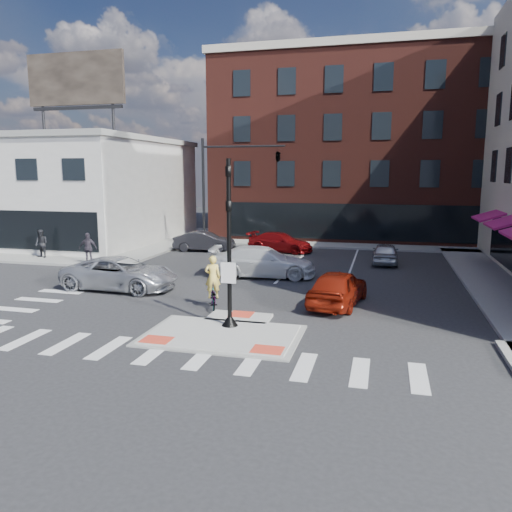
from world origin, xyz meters
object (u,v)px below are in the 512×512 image
(silver_suv, at_px, (120,273))
(bg_car_red, at_px, (280,242))
(pedestrian_b, at_px, (88,248))
(cyclist, at_px, (213,291))
(bg_car_silver, at_px, (385,253))
(red_sedan, at_px, (338,288))
(white_pickup, at_px, (263,262))
(pedestrian_a, at_px, (41,244))
(bg_car_dark, at_px, (204,241))

(silver_suv, xyz_separation_m, bg_car_red, (5.15, 13.27, -0.10))
(pedestrian_b, bearing_deg, cyclist, -45.07)
(bg_car_silver, bearing_deg, red_sedan, 80.05)
(silver_suv, height_order, white_pickup, white_pickup)
(red_sedan, height_order, cyclist, cyclist)
(bg_car_silver, distance_m, bg_car_red, 7.86)
(pedestrian_b, bearing_deg, white_pickup, -12.95)
(bg_car_red, xyz_separation_m, pedestrian_b, (-10.15, -8.27, 0.41))
(pedestrian_a, bearing_deg, pedestrian_b, -0.94)
(bg_car_dark, relative_size, pedestrian_a, 2.37)
(red_sedan, height_order, bg_car_red, red_sedan)
(silver_suv, distance_m, pedestrian_a, 10.98)
(bg_car_dark, xyz_separation_m, pedestrian_a, (-8.93, -6.06, 0.35))
(bg_car_silver, relative_size, bg_car_red, 0.82)
(silver_suv, distance_m, bg_car_silver, 16.15)
(bg_car_dark, bearing_deg, pedestrian_a, 119.49)
(white_pickup, xyz_separation_m, bg_car_red, (-0.85, 8.70, -0.14))
(bg_car_dark, bearing_deg, white_pickup, -145.50)
(silver_suv, height_order, bg_car_dark, silver_suv)
(white_pickup, relative_size, bg_car_silver, 1.47)
(white_pickup, relative_size, pedestrian_b, 3.02)
(bg_car_silver, bearing_deg, bg_car_red, -21.80)
(cyclist, bearing_deg, silver_suv, -42.97)
(pedestrian_a, xyz_separation_m, pedestrian_b, (4.12, -1.10, 0.03))
(pedestrian_b, bearing_deg, bg_car_dark, 45.39)
(silver_suv, xyz_separation_m, pedestrian_a, (-9.12, 6.10, 0.28))
(cyclist, distance_m, pedestrian_a, 16.80)
(white_pickup, relative_size, bg_car_dark, 1.31)
(cyclist, relative_size, pedestrian_b, 1.19)
(bg_car_red, bearing_deg, red_sedan, -147.40)
(silver_suv, relative_size, pedestrian_a, 3.08)
(red_sedan, bearing_deg, bg_car_silver, -91.02)
(cyclist, relative_size, pedestrian_a, 1.22)
(red_sedan, xyz_separation_m, bg_car_silver, (1.93, 10.67, -0.11))
(white_pickup, distance_m, bg_car_silver, 8.62)
(red_sedan, distance_m, bg_car_silver, 10.85)
(bg_car_dark, distance_m, pedestrian_b, 8.64)
(silver_suv, xyz_separation_m, cyclist, (5.50, -2.17, -0.03))
(silver_suv, xyz_separation_m, pedestrian_b, (-5.00, 5.00, 0.31))
(white_pickup, bearing_deg, bg_car_silver, -55.98)
(bg_car_red, distance_m, cyclist, 15.44)
(silver_suv, height_order, red_sedan, silver_suv)
(red_sedan, relative_size, bg_car_silver, 1.17)
(bg_car_silver, bearing_deg, pedestrian_b, 17.27)
(red_sedan, bearing_deg, bg_car_dark, -40.28)
(white_pickup, bearing_deg, bg_car_red, -2.10)
(bg_car_dark, distance_m, bg_car_silver, 12.76)
(white_pickup, distance_m, bg_car_red, 8.74)
(bg_car_red, relative_size, cyclist, 2.10)
(bg_car_silver, bearing_deg, bg_car_dark, -8.05)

